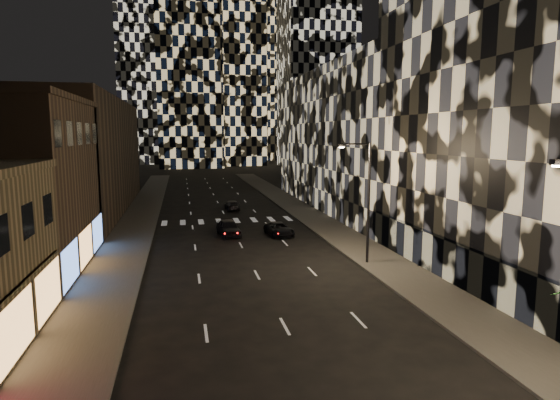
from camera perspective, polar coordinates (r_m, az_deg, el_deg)
name	(u,v)px	position (r m, az deg, el deg)	size (l,w,h in m)	color
sidewalk_left	(136,224)	(53.41, -17.14, -2.76)	(4.00, 120.00, 0.15)	#47443F
sidewalk_right	(313,217)	(55.24, 3.99, -2.07)	(4.00, 120.00, 0.15)	#47443F
curb_left	(156,223)	(53.26, -14.89, -2.70)	(0.20, 120.00, 0.15)	#4C4C47
curb_right	(295,218)	(54.71, 1.88, -2.15)	(0.20, 120.00, 0.15)	#4C4C47
retail_brown	(7,188)	(37.95, -30.36, 1.24)	(10.00, 15.00, 12.00)	#4E3B2C
retail_filler_left	(83,156)	(63.50, -22.92, 4.93)	(10.00, 40.00, 14.00)	#4E3B2C
midrise_base	(453,261)	(32.92, 20.34, -7.02)	(0.60, 25.00, 3.00)	#383838
midrise_filler_right	(371,140)	(64.32, 11.01, 7.23)	(16.00, 40.00, 18.00)	#232326
tower_center_low	(187,0)	(147.22, -11.24, 22.78)	(18.00, 18.00, 95.00)	black
streetlight_far	(366,194)	(35.19, 10.41, 0.70)	(2.55, 0.25, 9.00)	black
car_dark_midlane	(229,228)	(45.55, -6.29, -3.38)	(1.84, 4.57, 1.56)	black
car_dark_oncoming	(232,205)	(60.86, -5.85, -0.64)	(1.70, 4.19, 1.22)	black
car_dark_rightlane	(279,229)	(45.34, -0.11, -3.58)	(2.07, 4.49, 1.25)	black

